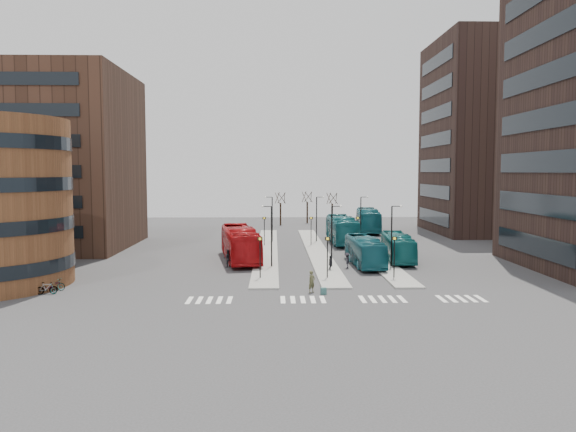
{
  "coord_description": "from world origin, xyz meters",
  "views": [
    {
      "loc": [
        -3.15,
        -37.44,
        9.62
      ],
      "look_at": [
        -1.71,
        20.43,
        5.0
      ],
      "focal_mm": 35.0,
      "sensor_mm": 36.0,
      "label": 1
    }
  ],
  "objects_px": {
    "red_bus": "(240,244)",
    "teal_bus_a": "(365,251)",
    "teal_bus_c": "(398,247)",
    "traveller": "(312,282)",
    "commuter_a": "(228,258)",
    "commuter_b": "(331,263)",
    "bicycle_near": "(47,289)",
    "bicycle_far": "(54,284)",
    "commuter_c": "(347,260)",
    "bicycle_mid": "(47,288)",
    "teal_bus_b": "(342,230)",
    "teal_bus_d": "(368,220)",
    "suitcase": "(323,291)"
  },
  "relations": [
    {
      "from": "red_bus",
      "to": "traveller",
      "type": "bearing_deg",
      "value": -77.21
    },
    {
      "from": "red_bus",
      "to": "bicycle_near",
      "type": "xyz_separation_m",
      "value": [
        -14.19,
        -16.19,
        -1.42
      ]
    },
    {
      "from": "teal_bus_d",
      "to": "traveller",
      "type": "bearing_deg",
      "value": -99.62
    },
    {
      "from": "commuter_b",
      "to": "bicycle_far",
      "type": "xyz_separation_m",
      "value": [
        -23.29,
        -8.14,
        -0.28
      ]
    },
    {
      "from": "teal_bus_c",
      "to": "teal_bus_d",
      "type": "distance_m",
      "value": 29.05
    },
    {
      "from": "traveller",
      "to": "bicycle_mid",
      "type": "distance_m",
      "value": 20.83
    },
    {
      "from": "teal_bus_d",
      "to": "commuter_c",
      "type": "height_order",
      "value": "teal_bus_d"
    },
    {
      "from": "bicycle_mid",
      "to": "teal_bus_d",
      "type": "bearing_deg",
      "value": -55.93
    },
    {
      "from": "bicycle_near",
      "to": "bicycle_far",
      "type": "relative_size",
      "value": 0.86
    },
    {
      "from": "red_bus",
      "to": "bicycle_near",
      "type": "relative_size",
      "value": 8.31
    },
    {
      "from": "teal_bus_c",
      "to": "bicycle_mid",
      "type": "xyz_separation_m",
      "value": [
        -31.19,
        -15.91,
        -0.97
      ]
    },
    {
      "from": "teal_bus_a",
      "to": "red_bus",
      "type": "bearing_deg",
      "value": 164.12
    },
    {
      "from": "bicycle_mid",
      "to": "bicycle_near",
      "type": "bearing_deg",
      "value": -19.73
    },
    {
      "from": "teal_bus_b",
      "to": "bicycle_far",
      "type": "relative_size",
      "value": 7.06
    },
    {
      "from": "teal_bus_a",
      "to": "bicycle_mid",
      "type": "distance_m",
      "value": 30.12
    },
    {
      "from": "commuter_b",
      "to": "commuter_c",
      "type": "relative_size",
      "value": 0.99
    },
    {
      "from": "teal_bus_a",
      "to": "teal_bus_c",
      "type": "distance_m",
      "value": 4.97
    },
    {
      "from": "suitcase",
      "to": "bicycle_near",
      "type": "height_order",
      "value": "bicycle_near"
    },
    {
      "from": "commuter_a",
      "to": "bicycle_near",
      "type": "bearing_deg",
      "value": 28.75
    },
    {
      "from": "red_bus",
      "to": "bicycle_near",
      "type": "distance_m",
      "value": 21.57
    },
    {
      "from": "teal_bus_a",
      "to": "bicycle_far",
      "type": "height_order",
      "value": "teal_bus_a"
    },
    {
      "from": "red_bus",
      "to": "commuter_c",
      "type": "relative_size",
      "value": 8.56
    },
    {
      "from": "bicycle_near",
      "to": "traveller",
      "type": "bearing_deg",
      "value": -81.77
    },
    {
      "from": "traveller",
      "to": "commuter_a",
      "type": "relative_size",
      "value": 0.97
    },
    {
      "from": "teal_bus_a",
      "to": "commuter_c",
      "type": "xyz_separation_m",
      "value": [
        -2.04,
        -1.74,
        -0.71
      ]
    },
    {
      "from": "red_bus",
      "to": "commuter_c",
      "type": "distance_m",
      "value": 12.07
    },
    {
      "from": "suitcase",
      "to": "commuter_b",
      "type": "relative_size",
      "value": 0.35
    },
    {
      "from": "teal_bus_b",
      "to": "commuter_b",
      "type": "bearing_deg",
      "value": -100.19
    },
    {
      "from": "teal_bus_b",
      "to": "bicycle_far",
      "type": "xyz_separation_m",
      "value": [
        -26.96,
        -29.41,
        -1.33
      ]
    },
    {
      "from": "teal_bus_c",
      "to": "bicycle_mid",
      "type": "relative_size",
      "value": 6.48
    },
    {
      "from": "suitcase",
      "to": "bicycle_mid",
      "type": "distance_m",
      "value": 21.72
    },
    {
      "from": "teal_bus_d",
      "to": "bicycle_near",
      "type": "relative_size",
      "value": 8.33
    },
    {
      "from": "red_bus",
      "to": "teal_bus_d",
      "type": "height_order",
      "value": "teal_bus_d"
    },
    {
      "from": "teal_bus_a",
      "to": "traveller",
      "type": "bearing_deg",
      "value": -117.63
    },
    {
      "from": "teal_bus_c",
      "to": "commuter_b",
      "type": "height_order",
      "value": "teal_bus_c"
    },
    {
      "from": "suitcase",
      "to": "bicycle_mid",
      "type": "relative_size",
      "value": 0.33
    },
    {
      "from": "red_bus",
      "to": "teal_bus_a",
      "type": "relative_size",
      "value": 1.24
    },
    {
      "from": "teal_bus_a",
      "to": "teal_bus_c",
      "type": "bearing_deg",
      "value": 33.86
    },
    {
      "from": "teal_bus_c",
      "to": "traveller",
      "type": "xyz_separation_m",
      "value": [
        -10.36,
        -15.79,
        -0.58
      ]
    },
    {
      "from": "red_bus",
      "to": "commuter_b",
      "type": "distance_m",
      "value": 11.38
    },
    {
      "from": "red_bus",
      "to": "commuter_b",
      "type": "relative_size",
      "value": 8.6
    },
    {
      "from": "teal_bus_d",
      "to": "bicycle_mid",
      "type": "relative_size",
      "value": 8.22
    },
    {
      "from": "bicycle_near",
      "to": "commuter_b",
      "type": "bearing_deg",
      "value": -59.65
    },
    {
      "from": "bicycle_far",
      "to": "red_bus",
      "type": "bearing_deg",
      "value": -39.24
    },
    {
      "from": "traveller",
      "to": "commuter_a",
      "type": "height_order",
      "value": "commuter_a"
    },
    {
      "from": "suitcase",
      "to": "commuter_a",
      "type": "height_order",
      "value": "commuter_a"
    },
    {
      "from": "teal_bus_c",
      "to": "commuter_b",
      "type": "xyz_separation_m",
      "value": [
        -7.9,
        -6.33,
        -0.69
      ]
    },
    {
      "from": "commuter_c",
      "to": "bicycle_far",
      "type": "xyz_separation_m",
      "value": [
        -25.1,
        -9.85,
        -0.29
      ]
    },
    {
      "from": "teal_bus_d",
      "to": "red_bus",
      "type": "bearing_deg",
      "value": -117.74
    },
    {
      "from": "commuter_b",
      "to": "teal_bus_b",
      "type": "bearing_deg",
      "value": -15.19
    }
  ]
}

